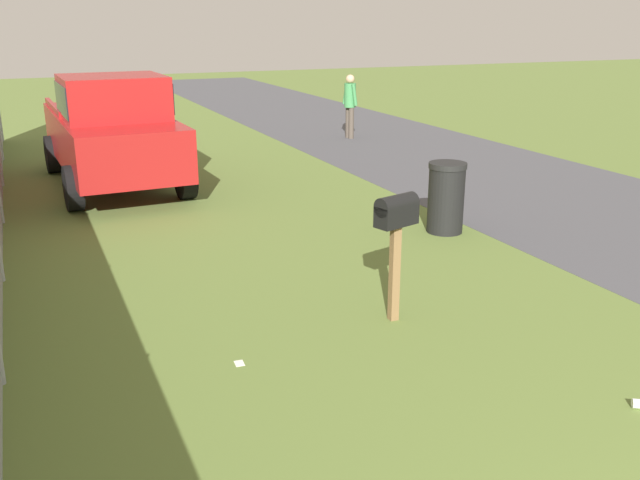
% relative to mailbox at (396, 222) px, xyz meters
% --- Properties ---
extents(mailbox, '(0.33, 0.50, 1.37)m').
position_rel_mailbox_xyz_m(mailbox, '(0.00, 0.00, 0.00)').
color(mailbox, brown).
rests_on(mailbox, ground).
extents(pickup_truck, '(5.05, 2.30, 2.09)m').
position_rel_mailbox_xyz_m(pickup_truck, '(7.46, 1.83, 0.02)').
color(pickup_truck, maroon).
rests_on(pickup_truck, ground).
extents(trash_bin, '(0.56, 0.56, 1.05)m').
position_rel_mailbox_xyz_m(trash_bin, '(2.49, -2.26, -0.56)').
color(trash_bin, black).
rests_on(trash_bin, ground).
extents(pedestrian, '(0.48, 0.30, 1.65)m').
position_rel_mailbox_xyz_m(pedestrian, '(10.65, -4.60, -0.14)').
color(pedestrian, '#4C4238').
rests_on(pedestrian, ground).
extents(litter_wrapper_far_scatter, '(0.13, 0.09, 0.01)m').
position_rel_mailbox_xyz_m(litter_wrapper_far_scatter, '(-0.31, 1.80, -1.08)').
color(litter_wrapper_far_scatter, silver).
rests_on(litter_wrapper_far_scatter, ground).
extents(litter_cup_near_hydrant, '(0.12, 0.13, 0.08)m').
position_rel_mailbox_xyz_m(litter_cup_near_hydrant, '(-2.36, -0.99, -1.05)').
color(litter_cup_near_hydrant, white).
rests_on(litter_cup_near_hydrant, ground).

